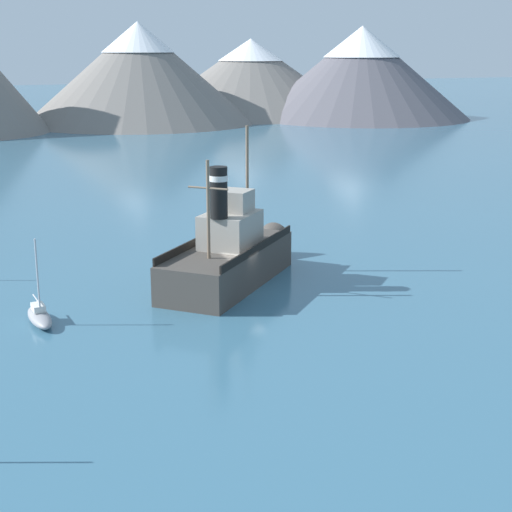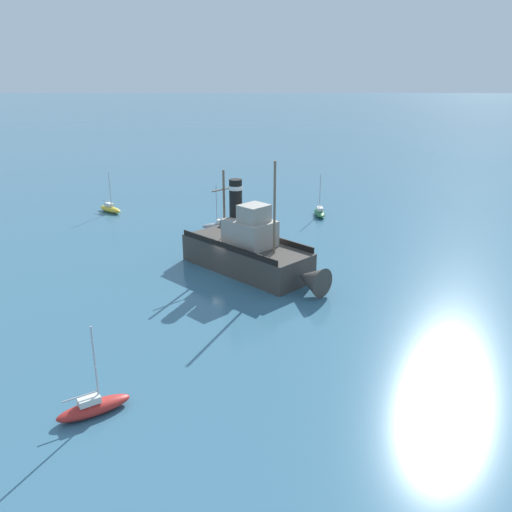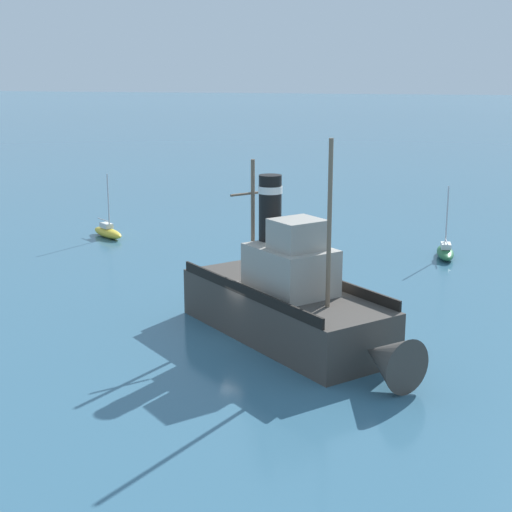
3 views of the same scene
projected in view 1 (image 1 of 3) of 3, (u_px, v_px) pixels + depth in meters
ground_plane at (241, 290)px, 49.36m from camera, size 600.00×600.00×0.00m
mountain_ridge at (78, 71)px, 152.73m from camera, size 183.37×65.42×24.50m
old_tugboat at (231, 254)px, 50.78m from camera, size 12.49×12.65×9.90m
sailboat_grey at (39, 316)px, 43.33m from camera, size 1.38×3.87×4.90m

